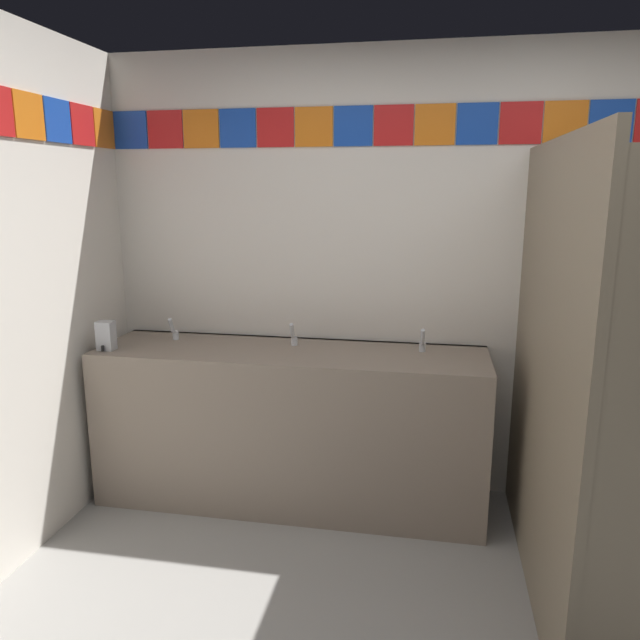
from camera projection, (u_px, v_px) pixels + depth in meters
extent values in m
cube|color=silver|center=(449.00, 279.00, 3.40)|extent=(3.92, 0.08, 2.50)
cube|color=#1947B7|center=(130.00, 130.00, 3.51)|extent=(0.21, 0.01, 0.21)
cube|color=red|center=(165.00, 130.00, 3.47)|extent=(0.21, 0.01, 0.21)
cube|color=orange|center=(201.00, 129.00, 3.43)|extent=(0.21, 0.01, 0.21)
cube|color=#1947B7|center=(238.00, 128.00, 3.39)|extent=(0.21, 0.01, 0.21)
cube|color=red|center=(275.00, 127.00, 3.36)|extent=(0.21, 0.01, 0.21)
cube|color=orange|center=(314.00, 127.00, 3.32)|extent=(0.21, 0.01, 0.21)
cube|color=#1947B7|center=(353.00, 126.00, 3.28)|extent=(0.21, 0.01, 0.21)
cube|color=red|center=(394.00, 125.00, 3.24)|extent=(0.21, 0.01, 0.21)
cube|color=orange|center=(435.00, 125.00, 3.20)|extent=(0.21, 0.01, 0.21)
cube|color=#1947B7|center=(477.00, 124.00, 3.16)|extent=(0.21, 0.01, 0.21)
cube|color=red|center=(521.00, 123.00, 3.12)|extent=(0.21, 0.01, 0.21)
cube|color=orange|center=(565.00, 122.00, 3.08)|extent=(0.21, 0.01, 0.21)
cube|color=#1947B7|center=(611.00, 121.00, 3.04)|extent=(0.21, 0.01, 0.21)
cube|color=orange|center=(29.00, 116.00, 2.80)|extent=(0.01, 0.21, 0.21)
cube|color=#1947B7|center=(58.00, 121.00, 3.01)|extent=(0.01, 0.21, 0.21)
cube|color=red|center=(83.00, 125.00, 3.22)|extent=(0.01, 0.21, 0.21)
cube|color=orange|center=(104.00, 129.00, 3.43)|extent=(0.01, 0.21, 0.21)
cube|color=gray|center=(291.00, 426.00, 3.41)|extent=(2.14, 0.59, 0.88)
cube|color=gray|center=(301.00, 345.00, 3.59)|extent=(2.14, 0.03, 0.08)
cylinder|color=white|center=(166.00, 355.00, 3.42)|extent=(0.34, 0.34, 0.10)
cylinder|color=white|center=(289.00, 361.00, 3.29)|extent=(0.34, 0.34, 0.10)
cylinder|color=white|center=(421.00, 369.00, 3.16)|extent=(0.34, 0.34, 0.10)
cylinder|color=silver|center=(176.00, 335.00, 3.54)|extent=(0.04, 0.04, 0.05)
cylinder|color=silver|center=(171.00, 326.00, 3.48)|extent=(0.02, 0.06, 0.09)
cylinder|color=silver|center=(294.00, 341.00, 3.41)|extent=(0.04, 0.04, 0.05)
cylinder|color=silver|center=(292.00, 331.00, 3.35)|extent=(0.02, 0.06, 0.09)
cylinder|color=silver|center=(422.00, 347.00, 3.28)|extent=(0.04, 0.04, 0.05)
cylinder|color=silver|center=(423.00, 337.00, 3.22)|extent=(0.02, 0.06, 0.09)
cube|color=#B7BABF|center=(106.00, 336.00, 3.30)|extent=(0.09, 0.07, 0.16)
cylinder|color=black|center=(103.00, 348.00, 3.27)|extent=(0.02, 0.02, 0.03)
cube|color=#726651|center=(545.00, 373.00, 2.59)|extent=(0.04, 1.59, 1.95)
cylinder|color=silver|center=(599.00, 419.00, 1.82)|extent=(0.02, 0.02, 0.10)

